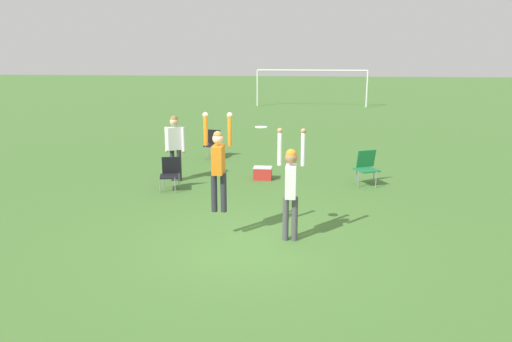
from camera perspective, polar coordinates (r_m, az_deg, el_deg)
The scene contains 10 objects.
ground_plane at distance 9.72m, azimuth -1.25°, elevation -8.19°, with size 120.00×120.00×0.00m, color #477533.
person_jumping at distance 9.57m, azimuth -4.34°, elevation 1.18°, with size 0.56×0.41×1.95m.
person_defending at distance 9.51m, azimuth 4.00°, elevation -1.24°, with size 0.54×0.39×2.21m.
frisbee at distance 9.29m, azimuth 0.59°, elevation 5.05°, with size 0.22×0.23×0.02m.
camping_chair_0 at distance 13.98m, azimuth 12.49°, elevation 0.65°, with size 0.74×0.80×0.94m.
camping_chair_1 at distance 17.11m, azimuth -4.90°, elevation 3.35°, with size 0.60×0.65×0.95m.
camping_chair_2 at distance 13.34m, azimuth -9.79°, elevation -0.04°, with size 0.58×0.62×0.87m.
person_spectator_near at distance 14.10m, azimuth -9.25°, elevation 3.37°, with size 0.59×0.40×1.85m.
cooler_box at distance 14.27m, azimuth 0.77°, elevation -0.24°, with size 0.52×0.38×0.36m.
soccer_goal at distance 32.57m, azimuth 6.41°, elevation 10.55°, with size 7.10×0.10×2.35m.
Camera 1 is at (1.12, -8.95, 3.64)m, focal length 35.00 mm.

